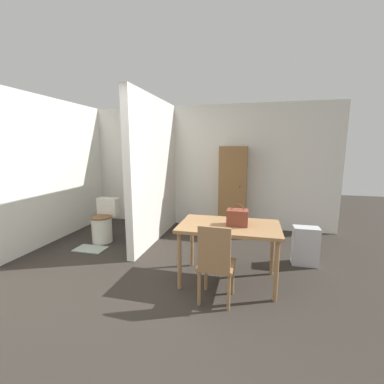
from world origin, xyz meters
TOP-DOWN VIEW (x-y plane):
  - ground_plane at (0.00, 0.00)m, footprint 16.00×16.00m
  - wall_back at (0.00, 3.46)m, footprint 5.54×0.12m
  - wall_left at (-2.33, 1.70)m, footprint 0.12×4.40m
  - partition_wall at (-0.55, 2.38)m, footprint 0.12×2.04m
  - dining_table at (0.89, 1.13)m, footprint 1.20×0.73m
  - wooden_chair at (0.80, 0.64)m, footprint 0.39×0.39m
  - toilet at (-1.41, 2.05)m, footprint 0.37×0.52m
  - handbag at (0.98, 1.13)m, footprint 0.25×0.17m
  - wooden_cabinet at (0.76, 3.20)m, footprint 0.53×0.39m
  - bath_mat at (-1.41, 1.62)m, footprint 0.50×0.31m
  - space_heater at (1.91, 1.86)m, footprint 0.35×0.21m

SIDE VIEW (x-z plane):
  - ground_plane at x=0.00m, z-range 0.00..0.00m
  - bath_mat at x=-1.41m, z-range 0.00..0.01m
  - space_heater at x=1.91m, z-range 0.00..0.55m
  - toilet at x=-1.41m, z-range -0.04..0.70m
  - wooden_chair at x=0.80m, z-range 0.03..0.90m
  - dining_table at x=0.89m, z-range 0.29..1.02m
  - handbag at x=0.98m, z-range 0.70..0.96m
  - wooden_cabinet at x=0.76m, z-range 0.00..1.68m
  - wall_back at x=0.00m, z-range 0.00..2.50m
  - wall_left at x=-2.33m, z-range 0.00..2.50m
  - partition_wall at x=-0.55m, z-range 0.00..2.50m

